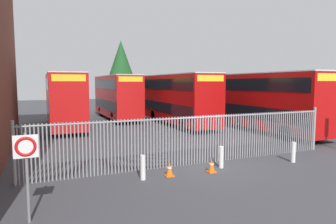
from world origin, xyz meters
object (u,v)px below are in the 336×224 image
at_px(bollard_center_front, 221,157).
at_px(traffic_cone_mid_forecourt, 169,169).
at_px(double_decker_bus_far_back, 116,95).
at_px(bollard_near_right, 293,152).
at_px(traffic_cone_by_gate, 211,165).
at_px(double_decker_bus_near_gate, 265,100).
at_px(speed_limit_sign_post, 26,157).
at_px(bollard_near_left, 143,167).
at_px(double_decker_bus_behind_fence_left, 178,97).
at_px(double_decker_bus_behind_fence_right, 64,98).

distance_m(bollard_center_front, traffic_cone_mid_forecourt, 2.53).
relative_size(double_decker_bus_far_back, traffic_cone_mid_forecourt, 18.32).
xyz_separation_m(double_decker_bus_far_back, bollard_near_right, (3.54, -19.99, -1.95)).
height_order(traffic_cone_by_gate, traffic_cone_mid_forecourt, same).
height_order(double_decker_bus_near_gate, bollard_near_right, double_decker_bus_near_gate).
height_order(double_decker_bus_far_back, speed_limit_sign_post, double_decker_bus_far_back).
distance_m(bollard_near_left, traffic_cone_by_gate, 2.91).
height_order(double_decker_bus_behind_fence_left, speed_limit_sign_post, double_decker_bus_behind_fence_left).
xyz_separation_m(double_decker_bus_far_back, bollard_near_left, (-3.66, -19.64, -1.95)).
xyz_separation_m(double_decker_bus_near_gate, double_decker_bus_behind_fence_left, (-4.48, 5.84, 0.00)).
relative_size(traffic_cone_by_gate, traffic_cone_mid_forecourt, 1.00).
bearing_deg(double_decker_bus_far_back, bollard_near_left, -100.56).
bearing_deg(double_decker_bus_behind_fence_left, traffic_cone_mid_forecourt, -116.32).
distance_m(double_decker_bus_behind_fence_right, speed_limit_sign_post, 17.51).
relative_size(double_decker_bus_far_back, traffic_cone_by_gate, 18.32).
bearing_deg(bollard_near_right, bollard_center_front, 171.57).
bearing_deg(double_decker_bus_behind_fence_left, double_decker_bus_near_gate, -52.54).
bearing_deg(double_decker_bus_behind_fence_right, bollard_center_front, -70.33).
distance_m(bollard_near_right, speed_limit_sign_post, 11.29).
distance_m(double_decker_bus_near_gate, bollard_center_front, 10.97).
height_order(double_decker_bus_near_gate, traffic_cone_mid_forecourt, double_decker_bus_near_gate).
xyz_separation_m(bollard_center_front, traffic_cone_by_gate, (-0.72, -0.39, -0.19)).
distance_m(double_decker_bus_behind_fence_left, bollard_center_front, 13.42).
relative_size(bollard_center_front, bollard_near_right, 1.00).
bearing_deg(traffic_cone_mid_forecourt, double_decker_bus_behind_fence_left, 63.68).
relative_size(double_decker_bus_behind_fence_left, double_decker_bus_behind_fence_right, 1.00).
xyz_separation_m(bollard_near_left, traffic_cone_by_gate, (2.89, -0.21, -0.19)).
height_order(bollard_center_front, traffic_cone_mid_forecourt, bollard_center_front).
relative_size(double_decker_bus_near_gate, double_decker_bus_behind_fence_right, 1.00).
distance_m(double_decker_bus_far_back, traffic_cone_by_gate, 19.98).
distance_m(double_decker_bus_near_gate, double_decker_bus_behind_fence_right, 15.93).
distance_m(double_decker_bus_behind_fence_left, bollard_near_left, 15.02).
bearing_deg(double_decker_bus_far_back, traffic_cone_mid_forecourt, -97.44).
distance_m(bollard_near_left, bollard_near_right, 7.21).
bearing_deg(double_decker_bus_behind_fence_right, traffic_cone_by_gate, -73.23).
bearing_deg(traffic_cone_mid_forecourt, speed_limit_sign_post, -156.18).
xyz_separation_m(double_decker_bus_near_gate, double_decker_bus_far_back, (-8.29, 12.60, 0.00)).
distance_m(double_decker_bus_far_back, speed_limit_sign_post, 23.09).
distance_m(double_decker_bus_behind_fence_left, traffic_cone_mid_forecourt, 14.53).
distance_m(double_decker_bus_behind_fence_left, bollard_near_right, 13.39).
bearing_deg(bollard_near_left, speed_limit_sign_post, -150.48).
distance_m(double_decker_bus_behind_fence_right, bollard_center_front, 16.06).
xyz_separation_m(bollard_near_left, traffic_cone_mid_forecourt, (1.10, 0.00, -0.19)).
bearing_deg(double_decker_bus_behind_fence_left, bollard_near_left, -120.11).
bearing_deg(traffic_cone_by_gate, double_decker_bus_behind_fence_right, 106.77).
height_order(double_decker_bus_near_gate, double_decker_bus_behind_fence_left, same).
bearing_deg(traffic_cone_mid_forecourt, bollard_near_left, -179.87).
xyz_separation_m(double_decker_bus_behind_fence_left, double_decker_bus_behind_fence_right, (-9.22, 2.30, 0.00)).
xyz_separation_m(bollard_center_front, traffic_cone_mid_forecourt, (-2.52, -0.17, -0.19)).
height_order(double_decker_bus_behind_fence_right, traffic_cone_mid_forecourt, double_decker_bus_behind_fence_right).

